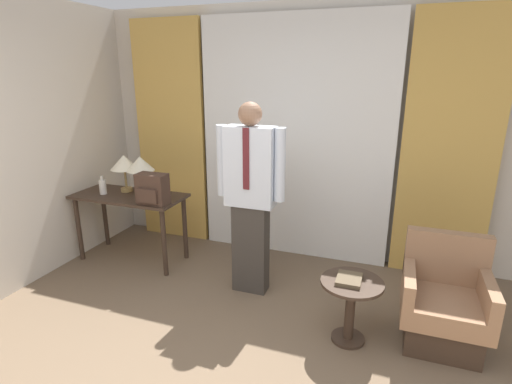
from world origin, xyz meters
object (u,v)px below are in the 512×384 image
desk (130,205)px  bottle_near_edge (103,187)px  side_table (351,300)px  book (349,279)px  backpack (152,189)px  person (250,193)px  armchair (443,305)px  table_lamp_left (124,164)px  table_lamp_right (140,165)px

desk → bottle_near_edge: 0.35m
side_table → desk: bearing=165.5°
side_table → book: size_ratio=2.35×
backpack → person: bearing=-0.3°
person → bottle_near_edge: bearing=176.4°
desk → book: 2.50m
person → armchair: size_ratio=2.14×
desk → armchair: bearing=-7.2°
side_table → bottle_near_edge: bearing=168.2°
bottle_near_edge → person: person is taller
table_lamp_left → person: (1.56, -0.27, -0.09)m
book → armchair: bearing=19.2°
armchair → side_table: (-0.67, -0.23, 0.04)m
desk → armchair: 3.15m
armchair → bottle_near_edge: bearing=174.4°
table_lamp_left → table_lamp_right: bearing=0.0°
table_lamp_right → bottle_near_edge: table_lamp_right is taller
table_lamp_left → bottle_near_edge: size_ratio=2.04×
person → book: size_ratio=8.10×
table_lamp_right → book: bearing=-17.7°
table_lamp_left → armchair: size_ratio=0.49×
table_lamp_left → side_table: 2.73m
person → armchair: (1.65, -0.22, -0.66)m
side_table → book: (-0.02, -0.01, 0.18)m
table_lamp_right → bottle_near_edge: bearing=-156.7°
table_lamp_right → side_table: 2.55m
person → side_table: person is taller
desk → side_table: (2.44, -0.63, -0.28)m
desk → person: bearing=-6.7°
armchair → table_lamp_right: bearing=170.6°
bottle_near_edge → person: size_ratio=0.11×
side_table → table_lamp_left: bearing=163.9°
table_lamp_left → bottle_near_edge: (-0.18, -0.16, -0.23)m
table_lamp_right → armchair: size_ratio=0.49×
table_lamp_right → armchair: 3.13m
table_lamp_left → table_lamp_right: same height
book → backpack: bearing=166.7°
table_lamp_right → person: size_ratio=0.23×
desk → person: 1.50m
table_lamp_right → person: person is taller
side_table → book: book is taller
bottle_near_edge → book: bearing=-12.0°
table_lamp_right → armchair: table_lamp_right is taller
armchair → backpack: bearing=175.1°
desk → backpack: (0.42, -0.16, 0.27)m
table_lamp_left → table_lamp_right: (0.20, 0.00, 0.00)m
bottle_near_edge → armchair: (3.38, -0.33, -0.52)m
table_lamp_left → armchair: (3.21, -0.50, -0.75)m
table_lamp_right → armchair: (3.00, -0.50, -0.75)m
person → armchair: bearing=-7.7°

